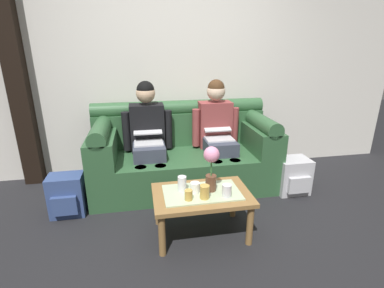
# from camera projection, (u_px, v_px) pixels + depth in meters

# --- Properties ---
(ground_plane) EXTENTS (14.00, 14.00, 0.00)m
(ground_plane) POSITION_uv_depth(u_px,v_px,m) (206.00, 246.00, 2.38)
(ground_plane) COLOR black
(back_wall_patterned) EXTENTS (6.00, 0.12, 2.90)m
(back_wall_patterned) POSITION_uv_depth(u_px,v_px,m) (176.00, 57.00, 3.49)
(back_wall_patterned) COLOR silver
(back_wall_patterned) RESTS_ON ground_plane
(timber_pillar) EXTENTS (0.20, 0.20, 2.90)m
(timber_pillar) POSITION_uv_depth(u_px,v_px,m) (13.00, 58.00, 3.07)
(timber_pillar) COLOR black
(timber_pillar) RESTS_ON ground_plane
(couch) EXTENTS (2.05, 0.88, 0.96)m
(couch) POSITION_uv_depth(u_px,v_px,m) (183.00, 154.00, 3.34)
(couch) COLOR #2D5633
(couch) RESTS_ON ground_plane
(person_left) EXTENTS (0.56, 0.67, 1.22)m
(person_left) POSITION_uv_depth(u_px,v_px,m) (148.00, 133.00, 3.18)
(person_left) COLOR #383D4C
(person_left) RESTS_ON ground_plane
(person_right) EXTENTS (0.56, 0.67, 1.22)m
(person_right) POSITION_uv_depth(u_px,v_px,m) (217.00, 129.00, 3.32)
(person_right) COLOR #383D4C
(person_right) RESTS_ON ground_plane
(coffee_table) EXTENTS (0.82, 0.53, 0.41)m
(coffee_table) POSITION_uv_depth(u_px,v_px,m) (202.00, 199.00, 2.43)
(coffee_table) COLOR olive
(coffee_table) RESTS_ON ground_plane
(flower_vase) EXTENTS (0.13, 0.13, 0.39)m
(flower_vase) POSITION_uv_depth(u_px,v_px,m) (211.00, 164.00, 2.36)
(flower_vase) COLOR brown
(flower_vase) RESTS_ON coffee_table
(cup_near_left) EXTENTS (0.08, 0.08, 0.10)m
(cup_near_left) POSITION_uv_depth(u_px,v_px,m) (227.00, 190.00, 2.33)
(cup_near_left) COLOR silver
(cup_near_left) RESTS_ON coffee_table
(cup_near_right) EXTENTS (0.08, 0.08, 0.11)m
(cup_near_right) POSITION_uv_depth(u_px,v_px,m) (205.00, 192.00, 2.29)
(cup_near_right) COLOR gold
(cup_near_right) RESTS_ON coffee_table
(cup_far_center) EXTENTS (0.08, 0.08, 0.08)m
(cup_far_center) POSITION_uv_depth(u_px,v_px,m) (195.00, 187.00, 2.40)
(cup_far_center) COLOR white
(cup_far_center) RESTS_ON coffee_table
(cup_far_left) EXTENTS (0.06, 0.06, 0.08)m
(cup_far_left) POSITION_uv_depth(u_px,v_px,m) (189.00, 195.00, 2.27)
(cup_far_left) COLOR gold
(cup_far_left) RESTS_ON coffee_table
(cup_far_right) EXTENTS (0.07, 0.07, 0.13)m
(cup_far_right) POSITION_uv_depth(u_px,v_px,m) (182.00, 184.00, 2.41)
(cup_far_right) COLOR silver
(cup_far_right) RESTS_ON coffee_table
(backpack_left) EXTENTS (0.32, 0.28, 0.41)m
(backpack_left) POSITION_uv_depth(u_px,v_px,m) (67.00, 196.00, 2.77)
(backpack_left) COLOR #33477A
(backpack_left) RESTS_ON ground_plane
(backpack_right) EXTENTS (0.35, 0.32, 0.40)m
(backpack_right) POSITION_uv_depth(u_px,v_px,m) (292.00, 176.00, 3.20)
(backpack_right) COLOR #B7B7BC
(backpack_right) RESTS_ON ground_plane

